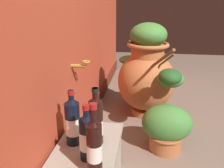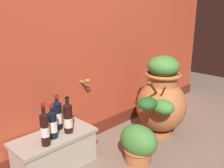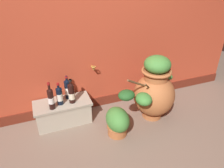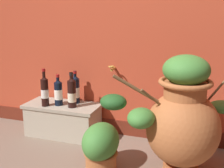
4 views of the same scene
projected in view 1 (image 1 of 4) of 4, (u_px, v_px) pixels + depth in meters
name	position (u px, v px, depth m)	size (l,w,h in m)	color
terracotta_urn	(147.00, 74.00, 2.16)	(0.94, 0.59, 0.87)	#B26638
wine_bottle_left	(94.00, 146.00, 1.01)	(0.07, 0.07, 0.35)	black
wine_bottle_middle	(87.00, 136.00, 1.13)	(0.08, 0.08, 0.29)	black
wine_bottle_right	(96.00, 120.00, 1.26)	(0.08, 0.08, 0.32)	black
wine_bottle_back	(73.00, 121.00, 1.25)	(0.08, 0.08, 0.31)	black
potted_shrub	(166.00, 127.00, 1.69)	(0.27, 0.36, 0.35)	#B26638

